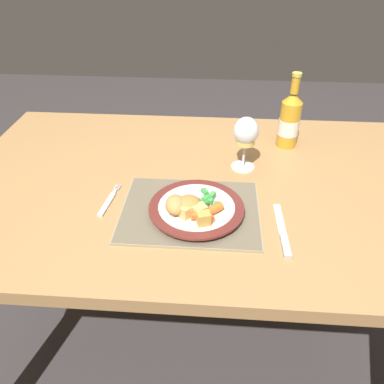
{
  "coord_description": "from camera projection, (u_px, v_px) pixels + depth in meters",
  "views": [
    {
      "loc": [
        0.06,
        -0.88,
        1.33
      ],
      "look_at": [
        0.0,
        -0.11,
        0.78
      ],
      "focal_mm": 35.0,
      "sensor_mm": 36.0,
      "label": 1
    }
  ],
  "objects": [
    {
      "name": "table_knife",
      "position": [
        283.0,
        234.0,
        0.87
      ],
      "size": [
        0.02,
        0.19,
        0.01
      ],
      "color": "silver",
      "rests_on": "dining_table"
    },
    {
      "name": "fork",
      "position": [
        108.0,
        202.0,
        0.97
      ],
      "size": [
        0.03,
        0.14,
        0.01
      ],
      "color": "silver",
      "rests_on": "dining_table"
    },
    {
      "name": "roast_potatoes",
      "position": [
        195.0,
        213.0,
        0.87
      ],
      "size": [
        0.08,
        0.06,
        0.03
      ],
      "color": "#E5BC66",
      "rests_on": "dinner_plate"
    },
    {
      "name": "bottle",
      "position": [
        290.0,
        120.0,
        1.17
      ],
      "size": [
        0.07,
        0.07,
        0.24
      ],
      "color": "gold",
      "rests_on": "dining_table"
    },
    {
      "name": "dinner_plate",
      "position": [
        197.0,
        209.0,
        0.92
      ],
      "size": [
        0.24,
        0.24,
        0.02
      ],
      "color": "silver",
      "rests_on": "placemat"
    },
    {
      "name": "placemat",
      "position": [
        191.0,
        211.0,
        0.94
      ],
      "size": [
        0.35,
        0.27,
        0.01
      ],
      "color": "gray",
      "rests_on": "dining_table"
    },
    {
      "name": "dining_table",
      "position": [
        194.0,
        205.0,
        1.11
      ],
      "size": [
        1.35,
        0.85,
        0.74
      ],
      "color": "#AD7F4C",
      "rests_on": "ground"
    },
    {
      "name": "glazed_carrots",
      "position": [
        206.0,
        213.0,
        0.88
      ],
      "size": [
        0.08,
        0.07,
        0.02
      ],
      "color": "orange",
      "rests_on": "dinner_plate"
    },
    {
      "name": "wine_glass",
      "position": [
        246.0,
        134.0,
        1.05
      ],
      "size": [
        0.07,
        0.07,
        0.16
      ],
      "color": "silver",
      "rests_on": "dining_table"
    },
    {
      "name": "green_beans_pile",
      "position": [
        207.0,
        199.0,
        0.93
      ],
      "size": [
        0.08,
        0.08,
        0.02
      ],
      "color": "green",
      "rests_on": "dinner_plate"
    },
    {
      "name": "ground_plane",
      "position": [
        194.0,
        334.0,
        1.49
      ],
      "size": [
        6.0,
        6.0,
        0.0
      ],
      "primitive_type": "plane",
      "color": "#383333"
    },
    {
      "name": "breaded_croquettes",
      "position": [
        183.0,
        205.0,
        0.89
      ],
      "size": [
        0.1,
        0.08,
        0.04
      ],
      "color": "tan",
      "rests_on": "dinner_plate"
    }
  ]
}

